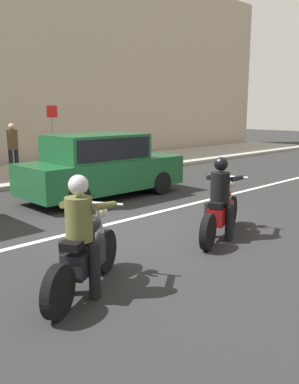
# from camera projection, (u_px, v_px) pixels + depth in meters

# --- Properties ---
(ground_plane) EXTENTS (80.00, 80.00, 0.00)m
(ground_plane) POSITION_uv_depth(u_px,v_px,m) (153.00, 229.00, 8.03)
(ground_plane) COLOR #252525
(lane_marking_stripe) EXTENTS (18.00, 0.14, 0.01)m
(lane_marking_stripe) POSITION_uv_depth(u_px,v_px,m) (108.00, 224.00, 8.35)
(lane_marking_stripe) COLOR silver
(lane_marking_stripe) RESTS_ON ground_plane
(motorcycle_with_rider_olive) EXTENTS (1.83, 1.14, 1.56)m
(motorcycle_with_rider_olive) POSITION_uv_depth(u_px,v_px,m) (83.00, 245.00, 5.13)
(motorcycle_with_rider_olive) COLOR black
(motorcycle_with_rider_olive) RESTS_ON ground_plane
(motorcycle_with_rider_black_leather) EXTENTS (2.11, 1.00, 1.52)m
(motorcycle_with_rider_black_leather) POSITION_uv_depth(u_px,v_px,m) (221.00, 205.00, 7.42)
(motorcycle_with_rider_black_leather) COLOR black
(motorcycle_with_rider_black_leather) RESTS_ON ground_plane
(parked_sedan_forest_green) EXTENTS (4.53, 1.82, 1.72)m
(parked_sedan_forest_green) POSITION_uv_depth(u_px,v_px,m) (101.00, 165.00, 10.80)
(parked_sedan_forest_green) COLOR #164C28
(parked_sedan_forest_green) RESTS_ON ground_plane
(street_sign_post) EXTENTS (0.44, 0.08, 2.40)m
(street_sign_post) POSITION_uv_depth(u_px,v_px,m) (53.00, 130.00, 15.30)
(street_sign_post) COLOR gray
(street_sign_post) RESTS_ON sidewalk_slab
(pedestrian_bystander) EXTENTS (0.34, 0.34, 1.79)m
(pedestrian_bystander) POSITION_uv_depth(u_px,v_px,m) (13.00, 146.00, 13.17)
(pedestrian_bystander) COLOR black
(pedestrian_bystander) RESTS_ON sidewalk_slab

